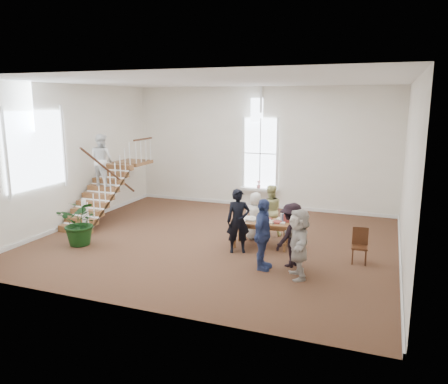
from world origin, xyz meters
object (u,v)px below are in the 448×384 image
at_px(woman_cluster_b, 292,235).
at_px(floor_plant, 81,222).
at_px(woman_cluster_a, 263,234).
at_px(elderly_woman, 255,216).
at_px(side_chair, 360,244).
at_px(library_table, 261,224).
at_px(police_officer, 238,221).
at_px(person_yellow, 270,210).
at_px(woman_cluster_c, 299,243).

bearing_deg(woman_cluster_b, floor_plant, -60.62).
distance_m(woman_cluster_a, floor_plant, 5.25).
bearing_deg(elderly_woman, side_chair, 151.74).
bearing_deg(woman_cluster_a, side_chair, -57.93).
relative_size(library_table, police_officer, 0.96).
height_order(library_table, person_yellow, person_yellow).
height_order(woman_cluster_b, woman_cluster_c, woman_cluster_c).
relative_size(person_yellow, woman_cluster_c, 0.95).
bearing_deg(woman_cluster_b, elderly_woman, -115.93).
height_order(library_table, floor_plant, floor_plant).
bearing_deg(police_officer, side_chair, -16.99).
distance_m(police_officer, side_chair, 3.13).
xyz_separation_m(police_officer, side_chair, (3.09, 0.37, -0.37)).
distance_m(elderly_woman, woman_cluster_b, 2.26).
bearing_deg(person_yellow, woman_cluster_a, 78.28).
xyz_separation_m(woman_cluster_a, side_chair, (2.15, 1.30, -0.38)).
height_order(police_officer, woman_cluster_c, police_officer).
bearing_deg(woman_cluster_c, elderly_woman, -164.98).
relative_size(library_table, woman_cluster_c, 1.01).
distance_m(person_yellow, woman_cluster_b, 2.51).
height_order(elderly_woman, side_chair, elderly_woman).
distance_m(woman_cluster_b, woman_cluster_c, 0.72).
height_order(woman_cluster_c, side_chair, woman_cluster_c).
xyz_separation_m(library_table, woman_cluster_a, (0.49, -1.59, 0.21)).
relative_size(floor_plant, side_chair, 1.47).
height_order(library_table, police_officer, police_officer).
bearing_deg(woman_cluster_a, library_table, 18.01).
bearing_deg(floor_plant, elderly_woman, 27.00).
distance_m(elderly_woman, floor_plant, 4.95).
relative_size(elderly_woman, woman_cluster_b, 0.88).
bearing_deg(library_table, side_chair, -12.41).
relative_size(woman_cluster_b, woman_cluster_c, 0.97).
xyz_separation_m(person_yellow, woman_cluster_a, (0.54, -2.69, 0.09)).
relative_size(woman_cluster_b, side_chair, 1.78).
relative_size(police_officer, elderly_woman, 1.23).
xyz_separation_m(police_officer, elderly_woman, (0.10, 1.25, -0.16)).
bearing_deg(woman_cluster_a, person_yellow, 12.21).
xyz_separation_m(woman_cluster_a, floor_plant, (-5.25, -0.06, -0.21)).
bearing_deg(person_yellow, woman_cluster_b, 93.92).
bearing_deg(floor_plant, side_chair, 10.44).
distance_m(person_yellow, woman_cluster_c, 3.23).
bearing_deg(woman_cluster_c, police_officer, -142.78).
bearing_deg(woman_cluster_a, woman_cluster_c, -101.69).
height_order(police_officer, person_yellow, police_officer).
bearing_deg(woman_cluster_a, woman_cluster_b, -52.29).
height_order(woman_cluster_b, floor_plant, woman_cluster_b).
bearing_deg(police_officer, library_table, 31.80).
xyz_separation_m(elderly_woman, woman_cluster_c, (1.74, -2.39, 0.11)).
bearing_deg(floor_plant, library_table, 19.14).
xyz_separation_m(library_table, elderly_woman, (-0.35, 0.60, 0.04)).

